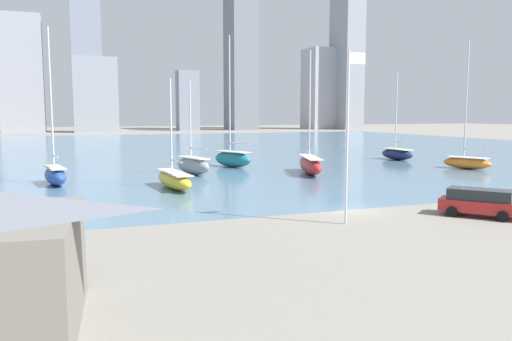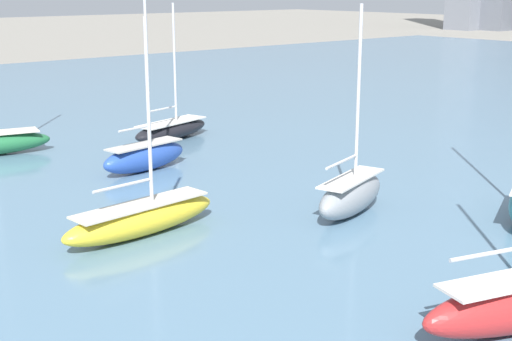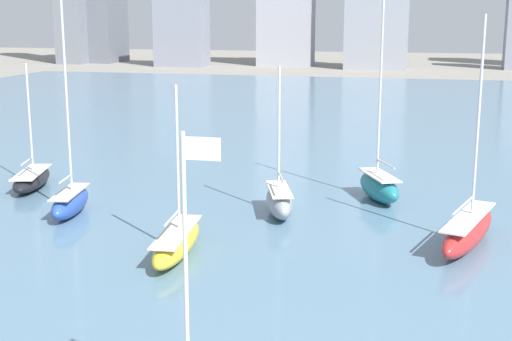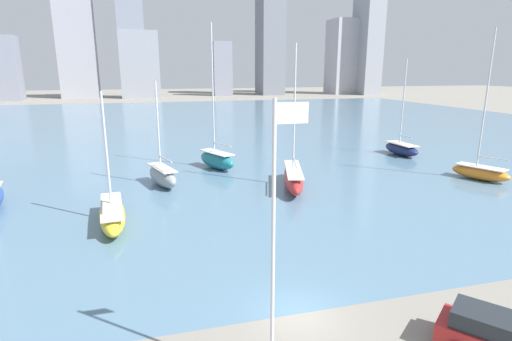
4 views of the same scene
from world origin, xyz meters
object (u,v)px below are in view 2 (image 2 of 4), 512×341
object	(u,v)px
sailboat_yellow	(142,218)
sailboat_black	(172,129)
sailboat_gray	(351,194)
sailboat_blue	(145,154)

from	to	relation	value
sailboat_yellow	sailboat_black	xyz separation A→B (m)	(-17.59, 13.26, -0.07)
sailboat_yellow	sailboat_gray	bearing A→B (deg)	61.70
sailboat_blue	sailboat_yellow	xyz separation A→B (m)	(10.50, -6.56, -0.21)
sailboat_gray	sailboat_black	world-z (taller)	sailboat_gray
sailboat_yellow	sailboat_black	size ratio (longest dim) A/B	0.99
sailboat_gray	sailboat_blue	bearing A→B (deg)	175.66
sailboat_blue	sailboat_yellow	world-z (taller)	sailboat_blue
sailboat_blue	sailboat_black	distance (m)	9.76
sailboat_yellow	sailboat_black	bearing A→B (deg)	137.50
sailboat_yellow	sailboat_blue	bearing A→B (deg)	142.53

